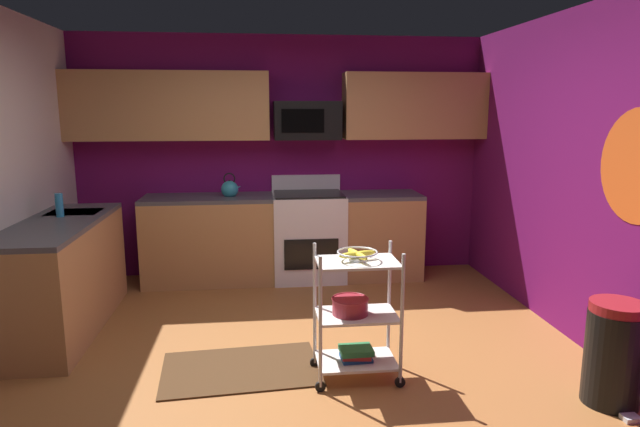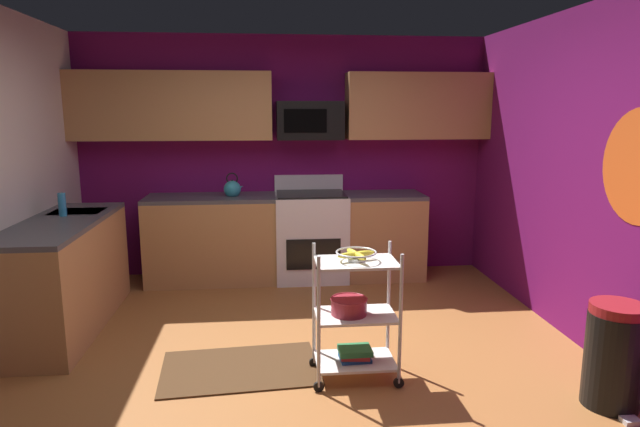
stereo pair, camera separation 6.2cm
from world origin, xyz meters
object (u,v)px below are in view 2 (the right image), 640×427
(oven_range, at_px, (311,235))
(mixing_bowl_large, at_px, (349,306))
(book_stack, at_px, (355,353))
(trash_can, at_px, (614,356))
(fruit_bowl, at_px, (356,254))
(dish_soap_bottle, at_px, (62,204))
(kettle, at_px, (232,189))
(microwave, at_px, (310,120))
(rolling_cart, at_px, (355,315))

(oven_range, bearing_deg, mixing_bowl_large, -88.31)
(oven_range, height_order, book_stack, oven_range)
(trash_can, bearing_deg, fruit_bowl, 161.41)
(fruit_bowl, relative_size, dish_soap_bottle, 1.36)
(fruit_bowl, height_order, book_stack, fruit_bowl)
(dish_soap_bottle, bearing_deg, kettle, 35.35)
(microwave, relative_size, fruit_bowl, 2.57)
(oven_range, distance_m, fruit_bowl, 2.34)
(kettle, xyz_separation_m, dish_soap_bottle, (-1.38, -0.98, 0.02))
(oven_range, xyz_separation_m, dish_soap_bottle, (-2.20, -0.98, 0.54))
(oven_range, height_order, trash_can, oven_range)
(dish_soap_bottle, bearing_deg, oven_range, 24.01)
(fruit_bowl, bearing_deg, kettle, 112.18)
(dish_soap_bottle, bearing_deg, trash_can, -25.56)
(microwave, relative_size, mixing_bowl_large, 2.78)
(microwave, xyz_separation_m, kettle, (-0.83, -0.11, -0.70))
(fruit_bowl, height_order, trash_can, fruit_bowl)
(oven_range, relative_size, kettle, 4.17)
(microwave, distance_m, mixing_bowl_large, 2.69)
(fruit_bowl, xyz_separation_m, book_stack, (0.00, 0.00, -0.70))
(book_stack, height_order, kettle, kettle)
(dish_soap_bottle, bearing_deg, microwave, 26.24)
(microwave, bearing_deg, mixing_bowl_large, -88.37)
(microwave, height_order, fruit_bowl, microwave)
(rolling_cart, xyz_separation_m, kettle, (-0.94, 2.30, 0.54))
(oven_range, relative_size, microwave, 1.57)
(oven_range, bearing_deg, book_stack, -87.20)
(oven_range, relative_size, rolling_cart, 1.20)
(trash_can, bearing_deg, oven_range, 120.16)
(dish_soap_bottle, bearing_deg, book_stack, -29.76)
(rolling_cart, height_order, trash_can, rolling_cart)
(microwave, relative_size, trash_can, 1.06)
(oven_range, bearing_deg, dish_soap_bottle, -155.99)
(rolling_cart, relative_size, kettle, 3.47)
(microwave, xyz_separation_m, fruit_bowl, (0.11, -2.41, -0.82))
(kettle, distance_m, trash_can, 3.80)
(microwave, relative_size, dish_soap_bottle, 3.50)
(mixing_bowl_large, xyz_separation_m, kettle, (-0.89, 2.30, 0.48))
(book_stack, bearing_deg, oven_range, 92.80)
(rolling_cart, xyz_separation_m, book_stack, (-0.00, 0.00, -0.28))
(microwave, bearing_deg, fruit_bowl, -87.31)
(rolling_cart, height_order, fruit_bowl, rolling_cart)
(oven_range, bearing_deg, trash_can, -59.84)
(oven_range, relative_size, dish_soap_bottle, 5.50)
(fruit_bowl, xyz_separation_m, kettle, (-0.94, 2.30, 0.12))
(dish_soap_bottle, height_order, trash_can, dish_soap_bottle)
(oven_range, height_order, dish_soap_bottle, dish_soap_bottle)
(fruit_bowl, relative_size, book_stack, 1.20)
(rolling_cart, bearing_deg, microwave, 92.69)
(oven_range, xyz_separation_m, kettle, (-0.83, -0.00, 0.52))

